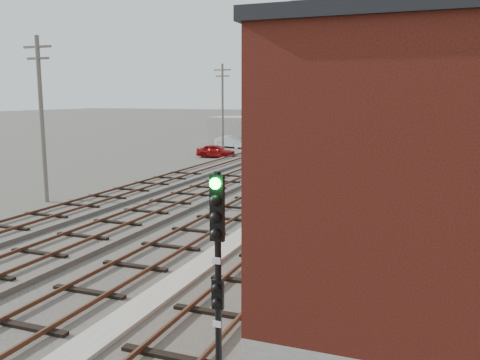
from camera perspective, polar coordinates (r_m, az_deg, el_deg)
The scene contains 23 objects.
ground at distance 62.67m, azimuth 14.19°, elevation 3.74°, with size 320.00×320.00×0.00m, color #282621.
track_right at distance 41.64m, azimuth 14.01°, elevation 1.21°, with size 3.20×90.00×0.39m.
track_mid_right at distance 42.32m, azimuth 8.63°, elevation 1.51°, with size 3.20×90.00×0.39m.
track_mid_left at distance 43.35m, azimuth 3.46°, elevation 1.79°, with size 3.20×90.00×0.39m.
track_left at distance 44.72m, azimuth -1.43°, elevation 2.03°, with size 3.20×90.00×0.39m.
platform_curb at distance 18.33m, azimuth -2.59°, elevation -8.63°, with size 0.90×28.00×0.26m, color gray.
brick_building at distance 14.11m, azimuth 20.69°, elevation -0.03°, with size 6.54×12.20×7.22m.
lattice_tower at distance 37.04m, azimuth 18.35°, elevation 11.52°, with size 1.60×1.60×15.00m.
utility_pole_left_a at distance 29.74m, azimuth -21.39°, elevation 6.80°, with size 1.80×0.24×9.00m.
utility_pole_left_b at distance 51.06m, azimuth -1.98°, elevation 8.21°, with size 1.80×0.24×9.00m.
utility_pole_left_c at distance 74.70m, azimuth 5.66°, elevation 8.52°, with size 1.80×0.24×9.00m.
utility_pole_right_a at distance 29.98m, azimuth 19.29°, elevation 6.93°, with size 1.80×0.24×9.00m.
utility_pole_right_b at distance 59.96m, azimuth 20.36°, elevation 7.81°, with size 1.80×0.24×9.00m.
apartment_left at distance 139.62m, azimuth 10.86°, elevation 12.94°, with size 22.00×14.00×30.00m, color gray.
apartment_right at distance 152.12m, azimuth 21.77°, elevation 11.39°, with size 16.00×12.00×26.00m, color gray.
shed_left at distance 66.40m, azimuth 0.36°, elevation 5.71°, with size 8.00×5.00×3.20m, color gray.
shed_right at distance 72.06m, azimuth 22.41°, elevation 5.61°, with size 6.00×6.00×4.00m, color gray.
signal_mast at distance 10.05m, azimuth -2.56°, elevation -9.02°, with size 0.40×0.42×4.37m.
switch_stand at distance 42.73m, azimuth 9.48°, elevation 2.34°, with size 0.33×0.33×1.44m.
site_trailer at distance 54.44m, azimuth 9.31°, elevation 4.46°, with size 6.39×3.61×2.54m.
car_red at distance 48.88m, azimuth -2.74°, elevation 3.27°, with size 1.50×3.73×1.27m, color maroon.
car_silver at distance 58.42m, azimuth -0.91°, elevation 4.31°, with size 1.44×4.14×1.36m, color #A7AAAE.
car_grey at distance 59.71m, azimuth 1.35°, elevation 4.35°, with size 1.72×4.22×1.23m, color slate.
Camera 1 is at (7.55, -1.95, 5.77)m, focal length 38.00 mm.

